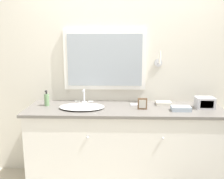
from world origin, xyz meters
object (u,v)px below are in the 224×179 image
at_px(soap_bottle, 47,100).
at_px(picture_frame, 142,104).
at_px(appliance_box, 205,103).
at_px(sink_basin, 82,106).

xyz_separation_m(soap_bottle, picture_frame, (1.04, -0.12, -0.01)).
bearing_deg(appliance_box, sink_basin, -178.02).
distance_m(soap_bottle, picture_frame, 1.05).
xyz_separation_m(appliance_box, picture_frame, (-0.67, -0.07, 0.00)).
bearing_deg(appliance_box, picture_frame, -173.61).
bearing_deg(soap_bottle, sink_basin, -12.40).
bearing_deg(sink_basin, soap_bottle, 167.60).
height_order(appliance_box, picture_frame, picture_frame).
bearing_deg(sink_basin, picture_frame, -2.67).
xyz_separation_m(sink_basin, appliance_box, (1.30, 0.05, 0.04)).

